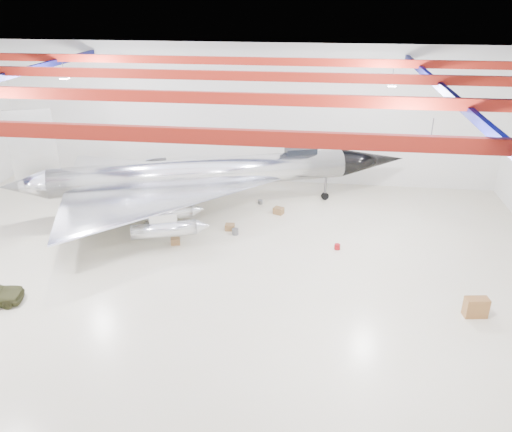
# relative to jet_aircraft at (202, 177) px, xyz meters

# --- Properties ---
(floor) EXTENTS (40.00, 40.00, 0.00)m
(floor) POSITION_rel_jet_aircraft_xyz_m (2.06, -8.24, -2.57)
(floor) COLOR beige
(floor) RESTS_ON ground
(wall_back) EXTENTS (40.00, 0.00, 40.00)m
(wall_back) POSITION_rel_jet_aircraft_xyz_m (2.06, 6.76, 2.93)
(wall_back) COLOR silver
(wall_back) RESTS_ON floor
(ceiling) EXTENTS (40.00, 40.00, 0.00)m
(ceiling) POSITION_rel_jet_aircraft_xyz_m (2.06, -8.24, 8.43)
(ceiling) COLOR #0A0F38
(ceiling) RESTS_ON wall_back
(ceiling_structure) EXTENTS (39.50, 29.50, 1.08)m
(ceiling_structure) POSITION_rel_jet_aircraft_xyz_m (2.06, -8.24, 7.75)
(ceiling_structure) COLOR maroon
(ceiling_structure) RESTS_ON ceiling
(jet_aircraft) EXTENTS (27.68, 21.01, 7.84)m
(jet_aircraft) POSITION_rel_jet_aircraft_xyz_m (0.00, 0.00, 0.00)
(jet_aircraft) COLOR silver
(jet_aircraft) RESTS_ON floor
(desk) EXTENTS (1.18, 0.72, 1.02)m
(desk) POSITION_rel_jet_aircraft_xyz_m (16.11, -10.84, -2.06)
(desk) COLOR brown
(desk) RESTS_ON floor
(crate_ply) EXTENTS (0.69, 0.61, 0.41)m
(crate_ply) POSITION_rel_jet_aircraft_xyz_m (-0.55, -5.40, -2.37)
(crate_ply) COLOR olive
(crate_ply) RESTS_ON floor
(toolbox_red) EXTENTS (0.47, 0.41, 0.28)m
(toolbox_red) POSITION_rel_jet_aircraft_xyz_m (-1.90, 0.90, -2.43)
(toolbox_red) COLOR maroon
(toolbox_red) RESTS_ON floor
(engine_drum) EXTENTS (0.52, 0.52, 0.39)m
(engine_drum) POSITION_rel_jet_aircraft_xyz_m (2.94, -3.54, -2.38)
(engine_drum) COLOR #59595B
(engine_drum) RESTS_ON floor
(parts_bin) EXTENTS (0.83, 0.77, 0.47)m
(parts_bin) POSITION_rel_jet_aircraft_xyz_m (5.46, 0.09, -2.34)
(parts_bin) COLOR olive
(parts_bin) RESTS_ON floor
(crate_small) EXTENTS (0.46, 0.42, 0.26)m
(crate_small) POSITION_rel_jet_aircraft_xyz_m (-5.43, -0.79, -2.44)
(crate_small) COLOR #59595B
(crate_small) RESTS_ON floor
(tool_chest) EXTENTS (0.47, 0.47, 0.33)m
(tool_chest) POSITION_rel_jet_aircraft_xyz_m (9.54, -4.73, -2.41)
(tool_chest) COLOR maroon
(tool_chest) RESTS_ON floor
(oil_barrel) EXTENTS (0.64, 0.52, 0.43)m
(oil_barrel) POSITION_rel_jet_aircraft_xyz_m (2.48, -2.95, -2.36)
(oil_barrel) COLOR olive
(oil_barrel) RESTS_ON floor
(spares_box) EXTENTS (0.36, 0.36, 0.31)m
(spares_box) POSITION_rel_jet_aircraft_xyz_m (3.95, 1.73, -2.42)
(spares_box) COLOR #59595B
(spares_box) RESTS_ON floor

